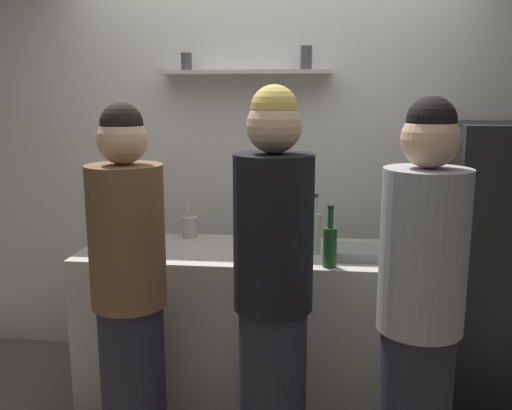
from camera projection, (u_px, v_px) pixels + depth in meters
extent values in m
cube|color=white|center=(271.00, 164.00, 3.65)|extent=(4.80, 0.10, 2.60)
cube|color=silver|center=(246.00, 72.00, 3.40)|extent=(1.05, 0.22, 0.02)
cylinder|color=#4C4C51|center=(186.00, 62.00, 3.43)|extent=(0.07, 0.07, 0.11)
cylinder|color=#4C4C51|center=(306.00, 58.00, 3.34)|extent=(0.07, 0.07, 0.14)
cube|color=black|center=(504.00, 263.00, 3.21)|extent=(0.68, 0.61, 1.59)
cube|color=#B7B2A8|center=(256.00, 329.00, 3.13)|extent=(1.89, 0.63, 0.92)
cube|color=gray|center=(369.00, 253.00, 2.90)|extent=(0.34, 0.24, 0.05)
cylinder|color=#B2B2B7|center=(190.00, 227.00, 3.30)|extent=(0.09, 0.09, 0.12)
cylinder|color=silver|center=(186.00, 216.00, 3.28)|extent=(0.01, 0.01, 0.18)
cylinder|color=silver|center=(192.00, 217.00, 3.30)|extent=(0.04, 0.02, 0.17)
cylinder|color=silver|center=(190.00, 218.00, 3.28)|extent=(0.01, 0.01, 0.16)
cylinder|color=silver|center=(188.00, 219.00, 3.27)|extent=(0.03, 0.02, 0.15)
cylinder|color=silver|center=(193.00, 216.00, 3.29)|extent=(0.01, 0.01, 0.17)
cylinder|color=silver|center=(187.00, 217.00, 3.28)|extent=(0.02, 0.05, 0.18)
cylinder|color=#19471E|center=(330.00, 247.00, 2.73)|extent=(0.07, 0.07, 0.19)
cylinder|color=#19471E|center=(331.00, 218.00, 2.70)|extent=(0.03, 0.03, 0.10)
cylinder|color=black|center=(331.00, 207.00, 2.69)|extent=(0.03, 0.03, 0.02)
cylinder|color=#B2BFB2|center=(315.00, 234.00, 2.95)|extent=(0.06, 0.06, 0.22)
cylinder|color=#B2BFB2|center=(315.00, 205.00, 2.92)|extent=(0.03, 0.03, 0.09)
cylinder|color=#333333|center=(315.00, 196.00, 2.91)|extent=(0.03, 0.03, 0.02)
cylinder|color=silver|center=(116.00, 222.00, 3.33)|extent=(0.08, 0.08, 0.17)
cylinder|color=silver|center=(116.00, 206.00, 3.31)|extent=(0.05, 0.05, 0.02)
cylinder|color=#268C3F|center=(115.00, 203.00, 3.31)|extent=(0.05, 0.05, 0.02)
cylinder|color=#262633|center=(272.00, 396.00, 2.51)|extent=(0.30, 0.30, 0.84)
cylinder|color=black|center=(273.00, 233.00, 2.36)|extent=(0.34, 0.34, 0.67)
sphere|color=#D8AD8C|center=(274.00, 126.00, 2.27)|extent=(0.23, 0.23, 0.23)
sphere|color=#D8B759|center=(274.00, 109.00, 2.26)|extent=(0.19, 0.19, 0.19)
cylinder|color=#262633|center=(134.00, 385.00, 2.64)|extent=(0.30, 0.30, 0.81)
cylinder|color=brown|center=(127.00, 236.00, 2.49)|extent=(0.34, 0.34, 0.64)
sphere|color=#D8AD8C|center=(122.00, 139.00, 2.41)|extent=(0.22, 0.22, 0.22)
sphere|color=black|center=(122.00, 124.00, 2.40)|extent=(0.19, 0.19, 0.19)
cylinder|color=gray|center=(423.00, 251.00, 2.19)|extent=(0.34, 0.34, 0.65)
sphere|color=#D8AD8C|center=(430.00, 139.00, 2.11)|extent=(0.22, 0.22, 0.22)
sphere|color=black|center=(431.00, 121.00, 2.09)|extent=(0.19, 0.19, 0.19)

